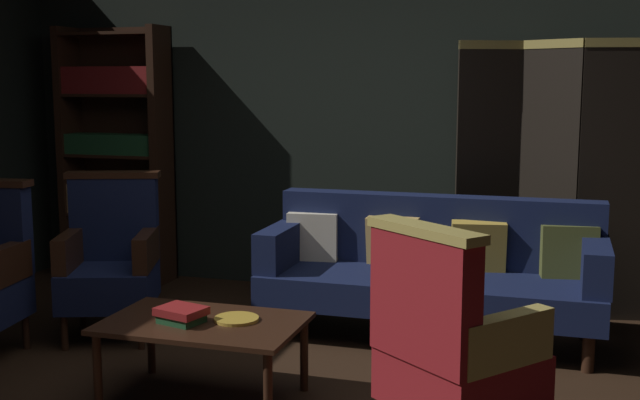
{
  "coord_description": "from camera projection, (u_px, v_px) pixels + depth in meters",
  "views": [
    {
      "loc": [
        1.31,
        -3.51,
        1.63
      ],
      "look_at": [
        0.0,
        0.8,
        0.95
      ],
      "focal_mm": 44.87,
      "sensor_mm": 36.0,
      "label": 1
    }
  ],
  "objects": [
    {
      "name": "back_wall",
      "position": [
        383.0,
        110.0,
        6.05
      ],
      "size": [
        7.2,
        0.1,
        2.8
      ],
      "primitive_type": "cube",
      "color": "black",
      "rests_on": "ground_plane"
    },
    {
      "name": "folding_screen",
      "position": [
        548.0,
        174.0,
        5.52
      ],
      "size": [
        1.28,
        0.27,
        1.9
      ],
      "color": "black",
      "rests_on": "ground_plane"
    },
    {
      "name": "bookshelf",
      "position": [
        116.0,
        150.0,
        6.47
      ],
      "size": [
        0.9,
        0.32,
        2.05
      ],
      "color": "black",
      "rests_on": "ground_plane"
    },
    {
      "name": "velvet_couch",
      "position": [
        432.0,
        266.0,
        5.09
      ],
      "size": [
        2.12,
        0.78,
        0.88
      ],
      "color": "black",
      "rests_on": "ground_plane"
    },
    {
      "name": "coffee_table",
      "position": [
        203.0,
        330.0,
        4.05
      ],
      "size": [
        1.0,
        0.64,
        0.42
      ],
      "color": "black",
      "rests_on": "ground_plane"
    },
    {
      "name": "armchair_gilt_accent",
      "position": [
        451.0,
        347.0,
        3.43
      ],
      "size": [
        0.81,
        0.81,
        1.04
      ],
      "color": "tan",
      "rests_on": "ground_plane"
    },
    {
      "name": "armchair_wing_left",
      "position": [
        111.0,
        260.0,
        5.1
      ],
      "size": [
        0.74,
        0.74,
        1.04
      ],
      "color": "black",
      "rests_on": "ground_plane"
    },
    {
      "name": "book_green_cloth",
      "position": [
        182.0,
        319.0,
        4.01
      ],
      "size": [
        0.23,
        0.21,
        0.04
      ],
      "primitive_type": "cube",
      "rotation": [
        0.0,
        0.0,
        -0.26
      ],
      "color": "#1E4C28",
      "rests_on": "coffee_table"
    },
    {
      "name": "book_red_leather",
      "position": [
        181.0,
        311.0,
        4.01
      ],
      "size": [
        0.27,
        0.23,
        0.04
      ],
      "primitive_type": "cube",
      "rotation": [
        0.0,
        0.0,
        -0.27
      ],
      "color": "maroon",
      "rests_on": "book_green_cloth"
    },
    {
      "name": "brass_tray",
      "position": [
        236.0,
        319.0,
        4.05
      ],
      "size": [
        0.23,
        0.23,
        0.02
      ],
      "primitive_type": "cylinder",
      "color": "gold",
      "rests_on": "coffee_table"
    }
  ]
}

